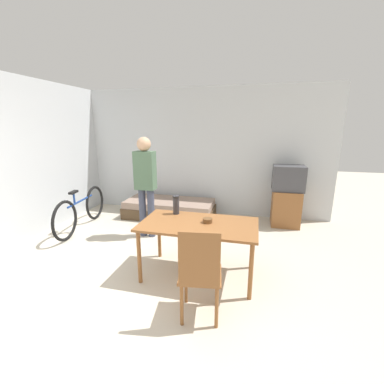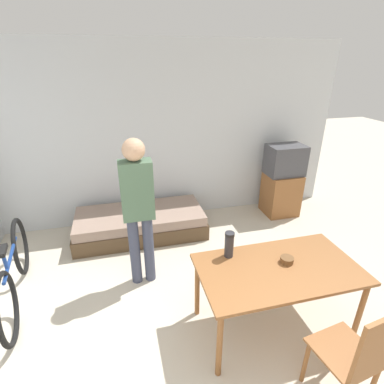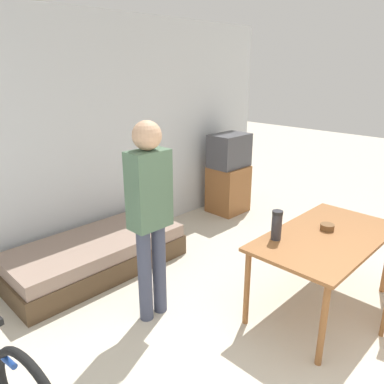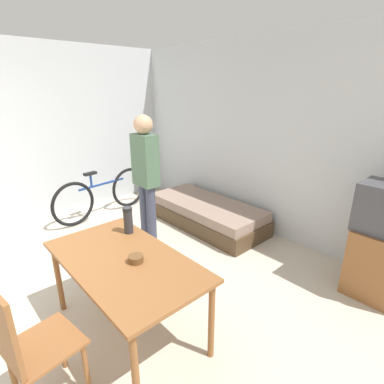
{
  "view_description": "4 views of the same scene",
  "coord_description": "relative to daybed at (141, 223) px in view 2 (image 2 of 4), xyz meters",
  "views": [
    {
      "loc": [
        1.34,
        -2.16,
        1.9
      ],
      "look_at": [
        0.37,
        1.71,
        0.88
      ],
      "focal_mm": 24.0,
      "sensor_mm": 36.0,
      "label": 1
    },
    {
      "loc": [
        -0.61,
        -1.12,
        2.46
      ],
      "look_at": [
        0.18,
        1.94,
        1.02
      ],
      "focal_mm": 28.0,
      "sensor_mm": 36.0,
      "label": 2
    },
    {
      "loc": [
        -2.24,
        -0.46,
        2.13
      ],
      "look_at": [
        0.11,
        1.86,
        1.01
      ],
      "focal_mm": 35.0,
      "sensor_mm": 36.0,
      "label": 3
    },
    {
      "loc": [
        2.62,
        -0.22,
        2.04
      ],
      "look_at": [
        0.19,
        1.98,
        0.89
      ],
      "focal_mm": 28.0,
      "sensor_mm": 36.0,
      "label": 4
    }
  ],
  "objects": [
    {
      "name": "wall_back",
      "position": [
        0.4,
        0.53,
        1.17
      ],
      "size": [
        5.8,
        0.06,
        2.7
      ],
      "color": "silver",
      "rests_on": "ground_plane"
    },
    {
      "name": "daybed",
      "position": [
        0.0,
        0.0,
        0.0
      ],
      "size": [
        1.89,
        0.84,
        0.37
      ],
      "color": "#4C3823",
      "rests_on": "ground_plane"
    },
    {
      "name": "tv",
      "position": [
        2.36,
        0.11,
        0.4
      ],
      "size": [
        0.58,
        0.48,
        1.19
      ],
      "color": "brown",
      "rests_on": "ground_plane"
    },
    {
      "name": "dining_table",
      "position": [
        1.08,
        -2.03,
        0.47
      ],
      "size": [
        1.46,
        0.8,
        0.72
      ],
      "color": "brown",
      "rests_on": "ground_plane"
    },
    {
      "name": "wooden_chair",
      "position": [
        1.28,
        -2.84,
        0.37
      ],
      "size": [
        0.47,
        0.47,
        1.0
      ],
      "color": "brown",
      "rests_on": "ground_plane"
    },
    {
      "name": "bicycle",
      "position": [
        -1.42,
        -1.0,
        0.18
      ],
      "size": [
        0.28,
        1.76,
        0.78
      ],
      "color": "black",
      "rests_on": "ground_plane"
    },
    {
      "name": "person_standing",
      "position": [
        -0.06,
        -1.03,
        0.84
      ],
      "size": [
        0.34,
        0.23,
        1.73
      ],
      "color": "#3D4256",
      "rests_on": "ground_plane"
    },
    {
      "name": "thermos_flask",
      "position": [
        0.7,
        -1.75,
        0.68
      ],
      "size": [
        0.09,
        0.09,
        0.26
      ],
      "color": "#2D2D33",
      "rests_on": "dining_table"
    },
    {
      "name": "mate_bowl",
      "position": [
        1.19,
        -1.98,
        0.57
      ],
      "size": [
        0.12,
        0.12,
        0.06
      ],
      "color": "brown",
      "rests_on": "dining_table"
    }
  ]
}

